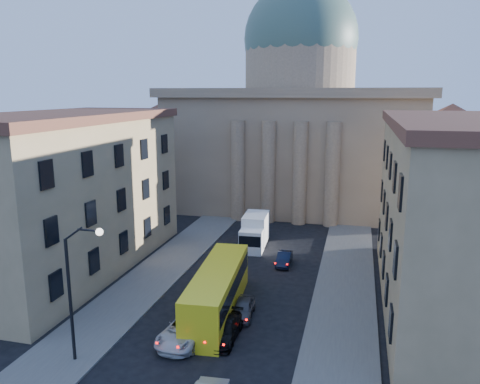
% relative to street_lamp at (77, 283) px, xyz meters
% --- Properties ---
extents(sidewalk_left, '(5.00, 60.00, 0.15)m').
position_rel_street_lamp_xyz_m(sidewalk_left, '(-1.53, 10.00, -5.21)').
color(sidewalk_left, '#585551').
rests_on(sidewalk_left, ground).
extents(sidewalk_right, '(5.00, 60.00, 0.15)m').
position_rel_street_lamp_xyz_m(sidewalk_right, '(15.47, 10.00, -5.21)').
color(sidewalk_right, '#585551').
rests_on(sidewalk_right, ground).
extents(church, '(68.02, 28.76, 36.60)m').
position_rel_street_lamp_xyz_m(church, '(6.97, 47.47, 6.59)').
color(church, '#80684E').
rests_on(church, ground).
extents(building_left, '(11.60, 26.60, 14.70)m').
position_rel_street_lamp_xyz_m(building_left, '(-10.03, 14.00, 2.14)').
color(building_left, tan).
rests_on(building_left, ground).
extents(building_right, '(11.60, 26.60, 14.70)m').
position_rel_street_lamp_xyz_m(building_right, '(23.97, 14.00, 2.14)').
color(building_right, tan).
rests_on(building_right, ground).
extents(street_lamp, '(2.62, 0.44, 8.83)m').
position_rel_street_lamp_xyz_m(street_lamp, '(0.00, 0.00, 0.00)').
color(street_lamp, black).
rests_on(street_lamp, ground).
extents(car_left_mid, '(3.11, 5.91, 1.59)m').
position_rel_street_lamp_xyz_m(car_left_mid, '(5.35, 4.16, -4.49)').
color(car_left_mid, beige).
rests_on(car_left_mid, ground).
extents(car_right_mid, '(1.94, 4.68, 1.35)m').
position_rel_street_lamp_xyz_m(car_right_mid, '(7.77, 4.93, -4.61)').
color(car_right_mid, black).
rests_on(car_right_mid, ground).
extents(car_right_far, '(1.84, 3.92, 1.30)m').
position_rel_street_lamp_xyz_m(car_right_far, '(8.23, 8.40, -4.64)').
color(car_right_far, '#444448').
rests_on(car_right_far, ground).
extents(car_right_distant, '(1.38, 3.73, 1.22)m').
position_rel_street_lamp_xyz_m(car_right_distant, '(9.50, 19.85, -4.68)').
color(car_right_distant, black).
rests_on(car_right_distant, ground).
extents(city_bus, '(3.82, 12.44, 3.45)m').
position_rel_street_lamp_xyz_m(city_bus, '(6.17, 8.62, -3.43)').
color(city_bus, yellow).
rests_on(city_bus, ground).
extents(box_truck, '(2.79, 6.32, 3.40)m').
position_rel_street_lamp_xyz_m(box_truck, '(5.49, 24.52, -3.68)').
color(box_truck, white).
rests_on(box_truck, ground).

